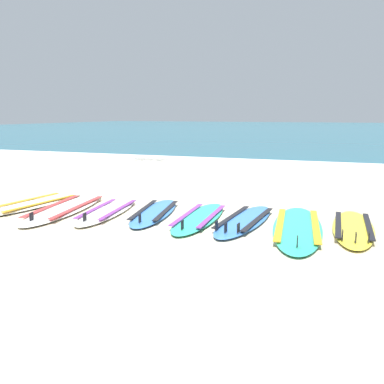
# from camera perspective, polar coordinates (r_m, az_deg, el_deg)

# --- Properties ---
(ground_plane) EXTENTS (80.00, 80.00, 0.00)m
(ground_plane) POSITION_cam_1_polar(r_m,az_deg,el_deg) (6.79, 0.14, -2.70)
(ground_plane) COLOR #C1B599
(sea) EXTENTS (80.00, 60.00, 0.10)m
(sea) POSITION_cam_1_polar(r_m,az_deg,el_deg) (42.69, 17.96, 7.65)
(sea) COLOR #23667A
(sea) RESTS_ON ground
(wave_foam_strip) EXTENTS (80.00, 0.83, 0.11)m
(wave_foam_strip) POSITION_cam_1_polar(r_m,az_deg,el_deg) (13.31, 10.68, 3.66)
(wave_foam_strip) COLOR white
(wave_foam_strip) RESTS_ON ground
(surfboard_0) EXTENTS (0.76, 2.26, 0.18)m
(surfboard_0) POSITION_cam_1_polar(r_m,az_deg,el_deg) (7.71, -19.79, -1.48)
(surfboard_0) COLOR white
(surfboard_0) RESTS_ON ground
(surfboard_1) EXTENTS (1.01, 2.51, 0.18)m
(surfboard_1) POSITION_cam_1_polar(r_m,az_deg,el_deg) (7.21, -15.98, -2.04)
(surfboard_1) COLOR white
(surfboard_1) RESTS_ON ground
(surfboard_2) EXTENTS (0.80, 2.05, 0.18)m
(surfboard_2) POSITION_cam_1_polar(r_m,az_deg,el_deg) (6.87, -10.80, -2.42)
(surfboard_2) COLOR silver
(surfboard_2) RESTS_ON ground
(surfboard_3) EXTENTS (0.86, 2.04, 0.18)m
(surfboard_3) POSITION_cam_1_polar(r_m,az_deg,el_deg) (6.70, -4.82, -2.59)
(surfboard_3) COLOR #3875CC
(surfboard_3) RESTS_ON ground
(surfboard_4) EXTENTS (0.67, 2.08, 0.18)m
(surfboard_4) POSITION_cam_1_polar(r_m,az_deg,el_deg) (6.34, 0.96, -3.29)
(surfboard_4) COLOR #2DB793
(surfboard_4) RESTS_ON ground
(surfboard_5) EXTENTS (0.60, 2.10, 0.18)m
(surfboard_5) POSITION_cam_1_polar(r_m,az_deg,el_deg) (6.21, 6.77, -3.63)
(surfboard_5) COLOR #3875CC
(surfboard_5) RESTS_ON ground
(surfboard_6) EXTENTS (0.95, 2.56, 0.18)m
(surfboard_6) POSITION_cam_1_polar(r_m,az_deg,el_deg) (5.97, 13.39, -4.42)
(surfboard_6) COLOR #2DB793
(surfboard_6) RESTS_ON ground
(surfboard_7) EXTENTS (0.62, 2.09, 0.18)m
(surfboard_7) POSITION_cam_1_polar(r_m,az_deg,el_deg) (6.15, 19.99, -4.33)
(surfboard_7) COLOR yellow
(surfboard_7) RESTS_ON ground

